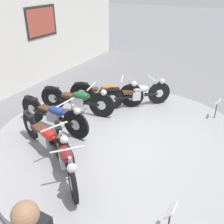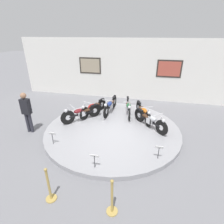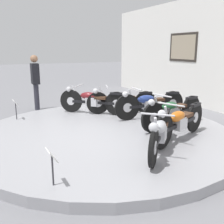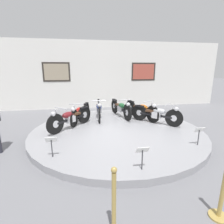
{
  "view_description": "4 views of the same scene",
  "coord_description": "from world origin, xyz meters",
  "px_view_note": "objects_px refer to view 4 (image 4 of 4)",
  "views": [
    {
      "loc": [
        -4.42,
        -2.14,
        3.35
      ],
      "look_at": [
        0.15,
        0.34,
        0.64
      ],
      "focal_mm": 42.0,
      "sensor_mm": 36.0,
      "label": 1
    },
    {
      "loc": [
        1.43,
        -6.43,
        3.94
      ],
      "look_at": [
        -0.03,
        0.01,
        0.91
      ],
      "focal_mm": 28.0,
      "sensor_mm": 36.0,
      "label": 2
    },
    {
      "loc": [
        5.1,
        -2.37,
        1.97
      ],
      "look_at": [
        0.16,
        0.1,
        0.62
      ],
      "focal_mm": 42.0,
      "sensor_mm": 36.0,
      "label": 3
    },
    {
      "loc": [
        -1.16,
        -5.55,
        2.19
      ],
      "look_at": [
        -0.13,
        0.28,
        0.71
      ],
      "focal_mm": 28.0,
      "sensor_mm": 36.0,
      "label": 4
    }
  ],
  "objects_px": {
    "motorcycle_silver": "(157,114)",
    "info_placard_front_centre": "(142,153)",
    "motorcycle_blue": "(99,108)",
    "motorcycle_green": "(121,108)",
    "motorcycle_orange": "(141,109)",
    "stanchion_post_left_of_entry": "(114,213)",
    "stanchion_post_right_of_entry": "(222,198)",
    "motorcycle_maroon": "(70,117)",
    "motorcycle_red": "(80,112)",
    "info_placard_front_left": "(51,142)",
    "info_placard_front_right": "(199,132)"
  },
  "relations": [
    {
      "from": "motorcycle_silver",
      "to": "info_placard_front_centre",
      "type": "distance_m",
      "value": 3.25
    },
    {
      "from": "motorcycle_blue",
      "to": "motorcycle_green",
      "type": "height_order",
      "value": "motorcycle_blue"
    },
    {
      "from": "motorcycle_orange",
      "to": "stanchion_post_left_of_entry",
      "type": "xyz_separation_m",
      "value": [
        -2.04,
        -4.74,
        -0.22
      ]
    },
    {
      "from": "motorcycle_green",
      "to": "stanchion_post_right_of_entry",
      "type": "relative_size",
      "value": 1.94
    },
    {
      "from": "motorcycle_maroon",
      "to": "motorcycle_red",
      "type": "distance_m",
      "value": 0.8
    },
    {
      "from": "motorcycle_orange",
      "to": "info_placard_front_left",
      "type": "bearing_deg",
      "value": -139.03
    },
    {
      "from": "motorcycle_orange",
      "to": "info_placard_front_right",
      "type": "bearing_deg",
      "value": -76.38
    },
    {
      "from": "motorcycle_red",
      "to": "stanchion_post_left_of_entry",
      "type": "relative_size",
      "value": 1.82
    },
    {
      "from": "motorcycle_maroon",
      "to": "motorcycle_orange",
      "type": "bearing_deg",
      "value": 14.45
    },
    {
      "from": "motorcycle_orange",
      "to": "stanchion_post_right_of_entry",
      "type": "xyz_separation_m",
      "value": [
        -0.42,
        -4.74,
        -0.22
      ]
    },
    {
      "from": "info_placard_front_centre",
      "to": "motorcycle_maroon",
      "type": "bearing_deg",
      "value": 118.91
    },
    {
      "from": "stanchion_post_left_of_entry",
      "to": "motorcycle_maroon",
      "type": "bearing_deg",
      "value": 100.75
    },
    {
      "from": "stanchion_post_left_of_entry",
      "to": "motorcycle_red",
      "type": "bearing_deg",
      "value": 95.11
    },
    {
      "from": "motorcycle_red",
      "to": "motorcycle_silver",
      "type": "height_order",
      "value": "motorcycle_silver"
    },
    {
      "from": "motorcycle_maroon",
      "to": "stanchion_post_right_of_entry",
      "type": "relative_size",
      "value": 1.48
    },
    {
      "from": "info_placard_front_left",
      "to": "info_placard_front_right",
      "type": "height_order",
      "value": "same"
    },
    {
      "from": "stanchion_post_right_of_entry",
      "to": "motorcycle_blue",
      "type": "bearing_deg",
      "value": 103.75
    },
    {
      "from": "motorcycle_maroon",
      "to": "stanchion_post_left_of_entry",
      "type": "relative_size",
      "value": 1.48
    },
    {
      "from": "info_placard_front_centre",
      "to": "motorcycle_green",
      "type": "bearing_deg",
      "value": 83.35
    },
    {
      "from": "motorcycle_red",
      "to": "info_placard_front_left",
      "type": "distance_m",
      "value": 2.78
    },
    {
      "from": "info_placard_front_right",
      "to": "stanchion_post_left_of_entry",
      "type": "xyz_separation_m",
      "value": [
        -2.69,
        -2.04,
        -0.2
      ]
    },
    {
      "from": "info_placard_front_centre",
      "to": "stanchion_post_right_of_entry",
      "type": "relative_size",
      "value": 0.5
    },
    {
      "from": "motorcycle_orange",
      "to": "stanchion_post_right_of_entry",
      "type": "bearing_deg",
      "value": -95.11
    },
    {
      "from": "info_placard_front_left",
      "to": "stanchion_post_right_of_entry",
      "type": "height_order",
      "value": "stanchion_post_right_of_entry"
    },
    {
      "from": "motorcycle_green",
      "to": "stanchion_post_left_of_entry",
      "type": "distance_m",
      "value": 5.34
    },
    {
      "from": "info_placard_front_left",
      "to": "motorcycle_orange",
      "type": "bearing_deg",
      "value": 40.97
    },
    {
      "from": "motorcycle_red",
      "to": "info_placard_front_centre",
      "type": "distance_m",
      "value": 3.77
    },
    {
      "from": "motorcycle_maroon",
      "to": "motorcycle_red",
      "type": "bearing_deg",
      "value": 64.73
    },
    {
      "from": "stanchion_post_right_of_entry",
      "to": "stanchion_post_left_of_entry",
      "type": "bearing_deg",
      "value": 180.0
    },
    {
      "from": "motorcycle_red",
      "to": "motorcycle_maroon",
      "type": "bearing_deg",
      "value": -115.27
    },
    {
      "from": "motorcycle_maroon",
      "to": "stanchion_post_left_of_entry",
      "type": "height_order",
      "value": "stanchion_post_left_of_entry"
    },
    {
      "from": "motorcycle_blue",
      "to": "motorcycle_orange",
      "type": "distance_m",
      "value": 1.75
    },
    {
      "from": "motorcycle_orange",
      "to": "stanchion_post_left_of_entry",
      "type": "distance_m",
      "value": 5.16
    },
    {
      "from": "info_placard_front_right",
      "to": "motorcycle_silver",
      "type": "bearing_deg",
      "value": 99.02
    },
    {
      "from": "motorcycle_maroon",
      "to": "motorcycle_green",
      "type": "height_order",
      "value": "motorcycle_green"
    },
    {
      "from": "motorcycle_silver",
      "to": "motorcycle_green",
      "type": "bearing_deg",
      "value": 133.53
    },
    {
      "from": "info_placard_front_left",
      "to": "info_placard_front_centre",
      "type": "relative_size",
      "value": 1.0
    },
    {
      "from": "motorcycle_blue",
      "to": "info_placard_front_left",
      "type": "xyz_separation_m",
      "value": [
        -1.42,
        -3.15,
        -0.03
      ]
    },
    {
      "from": "motorcycle_red",
      "to": "stanchion_post_right_of_entry",
      "type": "distance_m",
      "value": 5.16
    },
    {
      "from": "info_placard_front_left",
      "to": "stanchion_post_left_of_entry",
      "type": "xyz_separation_m",
      "value": [
        1.08,
        -2.04,
        -0.2
      ]
    },
    {
      "from": "motorcycle_red",
      "to": "motorcycle_orange",
      "type": "height_order",
      "value": "motorcycle_orange"
    },
    {
      "from": "info_placard_front_right",
      "to": "stanchion_post_right_of_entry",
      "type": "distance_m",
      "value": 2.31
    },
    {
      "from": "motorcycle_silver",
      "to": "stanchion_post_left_of_entry",
      "type": "xyz_separation_m",
      "value": [
        -2.38,
        -4.02,
        -0.21
      ]
    },
    {
      "from": "motorcycle_maroon",
      "to": "info_placard_front_left",
      "type": "height_order",
      "value": "motorcycle_maroon"
    },
    {
      "from": "motorcycle_orange",
      "to": "motorcycle_maroon",
      "type": "bearing_deg",
      "value": -165.55
    },
    {
      "from": "motorcycle_maroon",
      "to": "motorcycle_red",
      "type": "height_order",
      "value": "motorcycle_maroon"
    },
    {
      "from": "motorcycle_maroon",
      "to": "info_placard_front_right",
      "type": "height_order",
      "value": "motorcycle_maroon"
    },
    {
      "from": "motorcycle_green",
      "to": "motorcycle_silver",
      "type": "bearing_deg",
      "value": -46.47
    },
    {
      "from": "motorcycle_red",
      "to": "stanchion_post_right_of_entry",
      "type": "xyz_separation_m",
      "value": [
        2.04,
        -4.74,
        -0.21
      ]
    },
    {
      "from": "motorcycle_silver",
      "to": "info_placard_front_left",
      "type": "relative_size",
      "value": 2.84
    }
  ]
}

